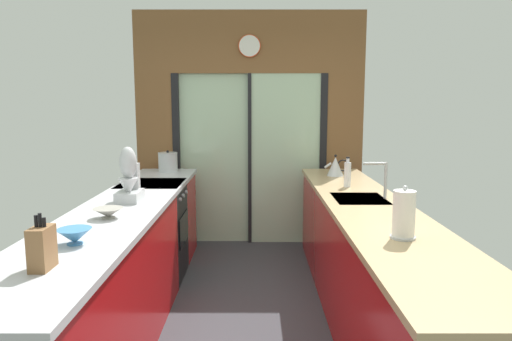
{
  "coord_description": "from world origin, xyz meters",
  "views": [
    {
      "loc": [
        0.07,
        -3.01,
        1.67
      ],
      "look_at": [
        0.08,
        0.68,
        1.12
      ],
      "focal_mm": 32.41,
      "sensor_mm": 36.0,
      "label": 1
    }
  ],
  "objects_px": {
    "stock_pot": "(167,162)",
    "paper_towel_roll": "(403,215)",
    "knife_block": "(41,248)",
    "soap_bottle": "(347,174)",
    "stand_mixer": "(129,180)",
    "oven_range": "(152,231)",
    "kettle": "(335,166)",
    "mixing_bowl_far": "(107,213)",
    "mixing_bowl_near": "(74,236)"
  },
  "relations": [
    {
      "from": "stock_pot",
      "to": "paper_towel_roll",
      "type": "bearing_deg",
      "value": -54.75
    },
    {
      "from": "stock_pot",
      "to": "knife_block",
      "type": "bearing_deg",
      "value": -90.0
    },
    {
      "from": "oven_range",
      "to": "kettle",
      "type": "bearing_deg",
      "value": 13.64
    },
    {
      "from": "kettle",
      "to": "soap_bottle",
      "type": "distance_m",
      "value": 0.64
    },
    {
      "from": "mixing_bowl_near",
      "to": "soap_bottle",
      "type": "distance_m",
      "value": 2.46
    },
    {
      "from": "mixing_bowl_far",
      "to": "soap_bottle",
      "type": "relative_size",
      "value": 0.71
    },
    {
      "from": "mixing_bowl_near",
      "to": "paper_towel_roll",
      "type": "distance_m",
      "value": 1.79
    },
    {
      "from": "soap_bottle",
      "to": "stand_mixer",
      "type": "bearing_deg",
      "value": -161.14
    },
    {
      "from": "knife_block",
      "to": "stand_mixer",
      "type": "height_order",
      "value": "stand_mixer"
    },
    {
      "from": "knife_block",
      "to": "paper_towel_roll",
      "type": "distance_m",
      "value": 1.84
    },
    {
      "from": "stock_pot",
      "to": "paper_towel_roll",
      "type": "height_order",
      "value": "paper_towel_roll"
    },
    {
      "from": "mixing_bowl_far",
      "to": "paper_towel_roll",
      "type": "relative_size",
      "value": 0.65
    },
    {
      "from": "mixing_bowl_far",
      "to": "stand_mixer",
      "type": "height_order",
      "value": "stand_mixer"
    },
    {
      "from": "paper_towel_roll",
      "to": "oven_range",
      "type": "bearing_deg",
      "value": 135.28
    },
    {
      "from": "mixing_bowl_near",
      "to": "paper_towel_roll",
      "type": "relative_size",
      "value": 0.61
    },
    {
      "from": "oven_range",
      "to": "stock_pot",
      "type": "relative_size",
      "value": 3.94
    },
    {
      "from": "knife_block",
      "to": "soap_bottle",
      "type": "height_order",
      "value": "soap_bottle"
    },
    {
      "from": "stock_pot",
      "to": "soap_bottle",
      "type": "relative_size",
      "value": 0.86
    },
    {
      "from": "oven_range",
      "to": "kettle",
      "type": "relative_size",
      "value": 3.57
    },
    {
      "from": "stock_pot",
      "to": "kettle",
      "type": "bearing_deg",
      "value": -9.61
    },
    {
      "from": "stock_pot",
      "to": "kettle",
      "type": "distance_m",
      "value": 1.81
    },
    {
      "from": "kettle",
      "to": "paper_towel_roll",
      "type": "height_order",
      "value": "paper_towel_roll"
    },
    {
      "from": "stock_pot",
      "to": "mixing_bowl_near",
      "type": "bearing_deg",
      "value": -90.0
    },
    {
      "from": "mixing_bowl_far",
      "to": "kettle",
      "type": "height_order",
      "value": "kettle"
    },
    {
      "from": "oven_range",
      "to": "mixing_bowl_near",
      "type": "height_order",
      "value": "mixing_bowl_near"
    },
    {
      "from": "stand_mixer",
      "to": "paper_towel_roll",
      "type": "bearing_deg",
      "value": -28.63
    },
    {
      "from": "oven_range",
      "to": "paper_towel_roll",
      "type": "xyz_separation_m",
      "value": [
        1.8,
        -1.78,
        0.6
      ]
    },
    {
      "from": "stock_pot",
      "to": "paper_towel_roll",
      "type": "relative_size",
      "value": 0.78
    },
    {
      "from": "stand_mixer",
      "to": "stock_pot",
      "type": "distance_m",
      "value": 1.55
    },
    {
      "from": "oven_range",
      "to": "soap_bottle",
      "type": "bearing_deg",
      "value": -6.37
    },
    {
      "from": "knife_block",
      "to": "stock_pot",
      "type": "distance_m",
      "value": 3.0
    },
    {
      "from": "stock_pot",
      "to": "paper_towel_roll",
      "type": "xyz_separation_m",
      "value": [
        1.78,
        -2.52,
        0.03
      ]
    },
    {
      "from": "mixing_bowl_near",
      "to": "stock_pot",
      "type": "distance_m",
      "value": 2.63
    },
    {
      "from": "soap_bottle",
      "to": "knife_block",
      "type": "bearing_deg",
      "value": -130.82
    },
    {
      "from": "stand_mixer",
      "to": "soap_bottle",
      "type": "height_order",
      "value": "stand_mixer"
    },
    {
      "from": "mixing_bowl_near",
      "to": "kettle",
      "type": "xyz_separation_m",
      "value": [
        1.78,
        2.33,
        0.05
      ]
    },
    {
      "from": "mixing_bowl_near",
      "to": "soap_bottle",
      "type": "bearing_deg",
      "value": 43.54
    },
    {
      "from": "mixing_bowl_far",
      "to": "stock_pot",
      "type": "distance_m",
      "value": 2.07
    },
    {
      "from": "stock_pot",
      "to": "kettle",
      "type": "relative_size",
      "value": 0.91
    },
    {
      "from": "stand_mixer",
      "to": "knife_block",
      "type": "bearing_deg",
      "value": -90.0
    },
    {
      "from": "paper_towel_roll",
      "to": "stock_pot",
      "type": "bearing_deg",
      "value": 125.25
    },
    {
      "from": "oven_range",
      "to": "mixing_bowl_near",
      "type": "distance_m",
      "value": 1.96
    },
    {
      "from": "oven_range",
      "to": "knife_block",
      "type": "height_order",
      "value": "knife_block"
    },
    {
      "from": "kettle",
      "to": "mixing_bowl_near",
      "type": "bearing_deg",
      "value": -127.43
    },
    {
      "from": "mixing_bowl_near",
      "to": "soap_bottle",
      "type": "relative_size",
      "value": 0.67
    },
    {
      "from": "mixing_bowl_far",
      "to": "paper_towel_roll",
      "type": "height_order",
      "value": "paper_towel_roll"
    },
    {
      "from": "mixing_bowl_far",
      "to": "soap_bottle",
      "type": "height_order",
      "value": "soap_bottle"
    },
    {
      "from": "oven_range",
      "to": "mixing_bowl_far",
      "type": "distance_m",
      "value": 1.42
    },
    {
      "from": "stock_pot",
      "to": "stand_mixer",
      "type": "bearing_deg",
      "value": -90.0
    },
    {
      "from": "mixing_bowl_near",
      "to": "stand_mixer",
      "type": "distance_m",
      "value": 1.09
    }
  ]
}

